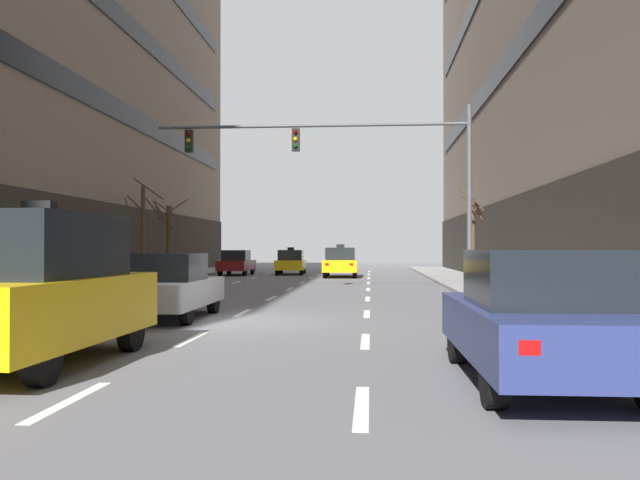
% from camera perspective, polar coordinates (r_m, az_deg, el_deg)
% --- Properties ---
extents(ground_plane, '(120.00, 120.00, 0.00)m').
position_cam_1_polar(ground_plane, '(15.61, -8.21, -7.06)').
color(ground_plane, slate).
extents(sidewalk_right, '(2.91, 80.00, 0.14)m').
position_cam_1_polar(sidewalk_right, '(15.92, 21.58, -6.64)').
color(sidewalk_right, gray).
rests_on(sidewalk_right, ground).
extents(lane_stripe_l1_s3, '(0.16, 2.00, 0.01)m').
position_cam_1_polar(lane_stripe_l1_s3, '(13.97, -24.47, -7.75)').
color(lane_stripe_l1_s3, silver).
rests_on(lane_stripe_l1_s3, ground).
extents(lane_stripe_l1_s4, '(0.16, 2.00, 0.01)m').
position_cam_1_polar(lane_stripe_l1_s4, '(18.48, -16.91, -6.03)').
color(lane_stripe_l1_s4, silver).
rests_on(lane_stripe_l1_s4, ground).
extents(lane_stripe_l1_s5, '(0.16, 2.00, 0.01)m').
position_cam_1_polar(lane_stripe_l1_s5, '(23.19, -12.39, -4.95)').
color(lane_stripe_l1_s5, silver).
rests_on(lane_stripe_l1_s5, ground).
extents(lane_stripe_l1_s6, '(0.16, 2.00, 0.01)m').
position_cam_1_polar(lane_stripe_l1_s6, '(28.00, -9.42, -4.22)').
color(lane_stripe_l1_s6, silver).
rests_on(lane_stripe_l1_s6, ground).
extents(lane_stripe_l1_s7, '(0.16, 2.00, 0.01)m').
position_cam_1_polar(lane_stripe_l1_s7, '(32.87, -7.33, -3.69)').
color(lane_stripe_l1_s7, silver).
rests_on(lane_stripe_l1_s7, ground).
extents(lane_stripe_l1_s8, '(0.16, 2.00, 0.01)m').
position_cam_1_polar(lane_stripe_l1_s8, '(37.77, -5.78, -3.30)').
color(lane_stripe_l1_s8, silver).
rests_on(lane_stripe_l1_s8, ground).
extents(lane_stripe_l1_s9, '(0.16, 2.00, 0.01)m').
position_cam_1_polar(lane_stripe_l1_s9, '(42.70, -4.59, -3.00)').
color(lane_stripe_l1_s9, silver).
rests_on(lane_stripe_l1_s9, ground).
extents(lane_stripe_l1_s10, '(0.16, 2.00, 0.01)m').
position_cam_1_polar(lane_stripe_l1_s10, '(47.64, -3.64, -2.76)').
color(lane_stripe_l1_s10, silver).
rests_on(lane_stripe_l1_s10, ground).
extents(lane_stripe_l2_s2, '(0.16, 2.00, 0.01)m').
position_cam_1_polar(lane_stripe_l2_s2, '(8.09, -21.06, -13.01)').
color(lane_stripe_l2_s2, silver).
rests_on(lane_stripe_l2_s2, ground).
extents(lane_stripe_l2_s3, '(0.16, 2.00, 0.01)m').
position_cam_1_polar(lane_stripe_l2_s3, '(12.72, -11.21, -8.50)').
color(lane_stripe_l2_s3, silver).
rests_on(lane_stripe_l2_s3, ground).
extents(lane_stripe_l2_s4, '(0.16, 2.00, 0.01)m').
position_cam_1_polar(lane_stripe_l2_s4, '(17.55, -6.77, -6.34)').
color(lane_stripe_l2_s4, silver).
rests_on(lane_stripe_l2_s4, ground).
extents(lane_stripe_l2_s5, '(0.16, 2.00, 0.01)m').
position_cam_1_polar(lane_stripe_l2_s5, '(22.46, -4.28, -5.10)').
color(lane_stripe_l2_s5, silver).
rests_on(lane_stripe_l2_s5, ground).
extents(lane_stripe_l2_s6, '(0.16, 2.00, 0.01)m').
position_cam_1_polar(lane_stripe_l2_s6, '(27.40, -2.69, -4.30)').
color(lane_stripe_l2_s6, silver).
rests_on(lane_stripe_l2_s6, ground).
extents(lane_stripe_l2_s7, '(0.16, 2.00, 0.01)m').
position_cam_1_polar(lane_stripe_l2_s7, '(32.36, -1.59, -3.75)').
color(lane_stripe_l2_s7, silver).
rests_on(lane_stripe_l2_s7, ground).
extents(lane_stripe_l2_s8, '(0.16, 2.00, 0.01)m').
position_cam_1_polar(lane_stripe_l2_s8, '(37.33, -0.78, -3.34)').
color(lane_stripe_l2_s8, silver).
rests_on(lane_stripe_l2_s8, ground).
extents(lane_stripe_l2_s9, '(0.16, 2.00, 0.01)m').
position_cam_1_polar(lane_stripe_l2_s9, '(42.31, -0.17, -3.02)').
color(lane_stripe_l2_s9, silver).
rests_on(lane_stripe_l2_s9, ground).
extents(lane_stripe_l2_s10, '(0.16, 2.00, 0.01)m').
position_cam_1_polar(lane_stripe_l2_s10, '(47.29, 0.32, -2.78)').
color(lane_stripe_l2_s10, silver).
rests_on(lane_stripe_l2_s10, ground).
extents(lane_stripe_l3_s2, '(0.16, 2.00, 0.01)m').
position_cam_1_polar(lane_stripe_l3_s2, '(7.34, 3.67, -14.34)').
color(lane_stripe_l3_s2, silver).
rests_on(lane_stripe_l3_s2, ground).
extents(lane_stripe_l3_s3, '(0.16, 2.00, 0.01)m').
position_cam_1_polar(lane_stripe_l3_s3, '(12.26, 3.99, -8.81)').
color(lane_stripe_l3_s3, silver).
rests_on(lane_stripe_l3_s3, ground).
extents(lane_stripe_l3_s4, '(0.16, 2.00, 0.01)m').
position_cam_1_polar(lane_stripe_l3_s4, '(17.22, 4.12, -6.45)').
color(lane_stripe_l3_s4, silver).
rests_on(lane_stripe_l3_s4, ground).
extents(lane_stripe_l3_s5, '(0.16, 2.00, 0.01)m').
position_cam_1_polar(lane_stripe_l3_s5, '(22.20, 4.19, -5.15)').
color(lane_stripe_l3_s5, silver).
rests_on(lane_stripe_l3_s5, ground).
extents(lane_stripe_l3_s6, '(0.16, 2.00, 0.01)m').
position_cam_1_polar(lane_stripe_l3_s6, '(27.19, 4.24, -4.33)').
color(lane_stripe_l3_s6, silver).
rests_on(lane_stripe_l3_s6, ground).
extents(lane_stripe_l3_s7, '(0.16, 2.00, 0.01)m').
position_cam_1_polar(lane_stripe_l3_s7, '(32.18, 4.27, -3.76)').
color(lane_stripe_l3_s7, silver).
rests_on(lane_stripe_l3_s7, ground).
extents(lane_stripe_l3_s8, '(0.16, 2.00, 0.01)m').
position_cam_1_polar(lane_stripe_l3_s8, '(37.18, 4.29, -3.35)').
color(lane_stripe_l3_s8, silver).
rests_on(lane_stripe_l3_s8, ground).
extents(lane_stripe_l3_s9, '(0.16, 2.00, 0.01)m').
position_cam_1_polar(lane_stripe_l3_s9, '(42.17, 4.31, -3.03)').
color(lane_stripe_l3_s9, silver).
rests_on(lane_stripe_l3_s9, ground).
extents(lane_stripe_l3_s10, '(0.16, 2.00, 0.01)m').
position_cam_1_polar(lane_stripe_l3_s10, '(47.17, 4.33, -2.78)').
color(lane_stripe_l3_s10, silver).
rests_on(lane_stripe_l3_s10, ground).
extents(taxi_driving_0, '(2.01, 4.68, 1.93)m').
position_cam_1_polar(taxi_driving_0, '(38.42, 1.81, -1.98)').
color(taxi_driving_0, black).
rests_on(taxi_driving_0, ground).
extents(taxi_driving_1, '(1.94, 4.30, 1.76)m').
position_cam_1_polar(taxi_driving_1, '(42.46, -2.56, -1.96)').
color(taxi_driving_1, black).
rests_on(taxi_driving_1, ground).
extents(taxi_driving_2, '(2.07, 4.69, 2.43)m').
position_cam_1_polar(taxi_driving_2, '(10.52, -23.41, -4.00)').
color(taxi_driving_2, black).
rests_on(taxi_driving_2, ground).
extents(car_driving_3, '(1.82, 4.28, 1.60)m').
position_cam_1_polar(car_driving_3, '(16.39, -13.06, -3.98)').
color(car_driving_3, black).
rests_on(car_driving_3, ground).
extents(car_driving_4, '(1.77, 4.22, 1.58)m').
position_cam_1_polar(car_driving_4, '(41.60, -7.32, -1.99)').
color(car_driving_4, black).
rests_on(car_driving_4, ground).
extents(car_parked_0, '(1.95, 4.58, 1.71)m').
position_cam_1_polar(car_parked_0, '(8.84, 18.63, -6.46)').
color(car_parked_0, black).
rests_on(car_parked_0, ground).
extents(traffic_signal_0, '(11.68, 0.35, 6.83)m').
position_cam_1_polar(traffic_signal_0, '(24.29, 3.30, 7.06)').
color(traffic_signal_0, '#4C4C51').
rests_on(traffic_signal_0, sidewalk_right).
extents(street_tree_0, '(2.14, 1.51, 4.95)m').
position_cam_1_polar(street_tree_0, '(33.08, -15.25, 0.94)').
color(street_tree_0, '#4C3823').
rests_on(street_tree_0, sidewalk_left).
extents(street_tree_1, '(1.16, 0.74, 4.16)m').
position_cam_1_polar(street_tree_1, '(28.88, 13.14, 0.02)').
color(street_tree_1, '#4C3823').
rests_on(street_tree_1, sidewalk_right).
extents(street_tree_2, '(1.94, 1.96, 4.38)m').
position_cam_1_polar(street_tree_2, '(37.09, -13.08, 0.11)').
color(street_tree_2, '#4C3823').
rests_on(street_tree_2, sidewalk_left).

